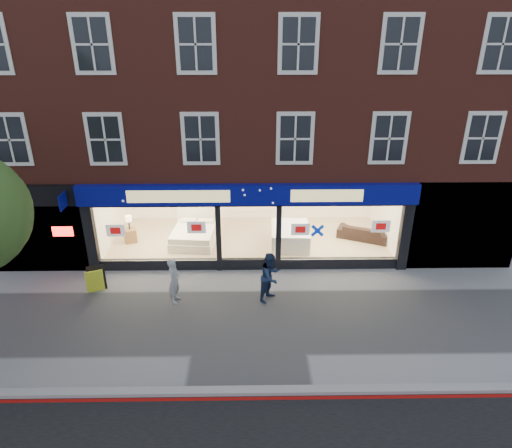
{
  "coord_description": "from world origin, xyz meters",
  "views": [
    {
      "loc": [
        0.05,
        -11.27,
        8.39
      ],
      "look_at": [
        0.25,
        2.5,
        2.04
      ],
      "focal_mm": 32.0,
      "sensor_mm": 36.0,
      "label": 1
    }
  ],
  "objects_px": {
    "a_board": "(96,280)",
    "pedestrian_grey": "(174,281)",
    "sofa": "(362,232)",
    "pedestrian_blue": "(270,277)",
    "mattress_stack": "(290,236)",
    "display_bed": "(195,234)"
  },
  "relations": [
    {
      "from": "display_bed",
      "to": "pedestrian_grey",
      "type": "distance_m",
      "value": 4.08
    },
    {
      "from": "display_bed",
      "to": "a_board",
      "type": "bearing_deg",
      "value": -124.59
    },
    {
      "from": "mattress_stack",
      "to": "a_board",
      "type": "xyz_separation_m",
      "value": [
        -6.67,
        -3.12,
        -0.02
      ]
    },
    {
      "from": "sofa",
      "to": "a_board",
      "type": "bearing_deg",
      "value": 44.43
    },
    {
      "from": "a_board",
      "to": "sofa",
      "type": "bearing_deg",
      "value": -0.9
    },
    {
      "from": "pedestrian_grey",
      "to": "pedestrian_blue",
      "type": "height_order",
      "value": "pedestrian_blue"
    },
    {
      "from": "pedestrian_grey",
      "to": "pedestrian_blue",
      "type": "distance_m",
      "value": 3.04
    },
    {
      "from": "mattress_stack",
      "to": "pedestrian_grey",
      "type": "relative_size",
      "value": 1.25
    },
    {
      "from": "a_board",
      "to": "pedestrian_grey",
      "type": "xyz_separation_m",
      "value": [
        2.7,
        -0.62,
        0.31
      ]
    },
    {
      "from": "display_bed",
      "to": "pedestrian_grey",
      "type": "height_order",
      "value": "pedestrian_grey"
    },
    {
      "from": "mattress_stack",
      "to": "a_board",
      "type": "bearing_deg",
      "value": -154.94
    },
    {
      "from": "sofa",
      "to": "pedestrian_grey",
      "type": "relative_size",
      "value": 1.3
    },
    {
      "from": "display_bed",
      "to": "a_board",
      "type": "xyz_separation_m",
      "value": [
        -2.88,
        -3.44,
        0.01
      ]
    },
    {
      "from": "pedestrian_blue",
      "to": "pedestrian_grey",
      "type": "bearing_deg",
      "value": 127.18
    },
    {
      "from": "sofa",
      "to": "pedestrian_blue",
      "type": "relative_size",
      "value": 1.19
    },
    {
      "from": "sofa",
      "to": "pedestrian_blue",
      "type": "bearing_deg",
      "value": 70.54
    },
    {
      "from": "display_bed",
      "to": "mattress_stack",
      "type": "bearing_deg",
      "value": 0.43
    },
    {
      "from": "mattress_stack",
      "to": "sofa",
      "type": "bearing_deg",
      "value": 8.78
    },
    {
      "from": "a_board",
      "to": "pedestrian_grey",
      "type": "distance_m",
      "value": 2.79
    },
    {
      "from": "sofa",
      "to": "pedestrian_blue",
      "type": "distance_m",
      "value": 5.69
    },
    {
      "from": "a_board",
      "to": "display_bed",
      "type": "bearing_deg",
      "value": 28.82
    },
    {
      "from": "display_bed",
      "to": "mattress_stack",
      "type": "height_order",
      "value": "display_bed"
    }
  ]
}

